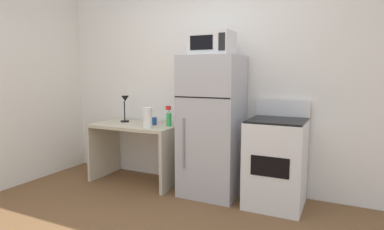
{
  "coord_description": "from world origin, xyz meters",
  "views": [
    {
      "loc": [
        1.49,
        -1.97,
        1.38
      ],
      "look_at": [
        -0.0,
        1.1,
        0.94
      ],
      "focal_mm": 29.72,
      "sensor_mm": 36.0,
      "label": 1
    }
  ],
  "objects_px": {
    "coffee_mug": "(154,121)",
    "refrigerator": "(212,126)",
    "desk_lamp": "(125,104)",
    "paper_towel_roll": "(147,118)",
    "desk": "(137,142)",
    "spray_bottle": "(169,118)",
    "oven_range": "(276,162)",
    "microwave": "(212,44)"
  },
  "relations": [
    {
      "from": "coffee_mug",
      "to": "refrigerator",
      "type": "relative_size",
      "value": 0.06
    },
    {
      "from": "desk_lamp",
      "to": "coffee_mug",
      "type": "xyz_separation_m",
      "value": [
        0.46,
        -0.02,
        -0.19
      ]
    },
    {
      "from": "paper_towel_roll",
      "to": "coffee_mug",
      "type": "height_order",
      "value": "paper_towel_roll"
    },
    {
      "from": "desk_lamp",
      "to": "paper_towel_roll",
      "type": "height_order",
      "value": "desk_lamp"
    },
    {
      "from": "desk",
      "to": "spray_bottle",
      "type": "relative_size",
      "value": 4.51
    },
    {
      "from": "oven_range",
      "to": "microwave",
      "type": "bearing_deg",
      "value": -178.7
    },
    {
      "from": "desk",
      "to": "refrigerator",
      "type": "distance_m",
      "value": 1.07
    },
    {
      "from": "refrigerator",
      "to": "paper_towel_roll",
      "type": "bearing_deg",
      "value": -167.05
    },
    {
      "from": "desk_lamp",
      "to": "oven_range",
      "type": "relative_size",
      "value": 0.32
    },
    {
      "from": "spray_bottle",
      "to": "coffee_mug",
      "type": "relative_size",
      "value": 2.62
    },
    {
      "from": "paper_towel_roll",
      "to": "oven_range",
      "type": "xyz_separation_m",
      "value": [
        1.49,
        0.17,
        -0.4
      ]
    },
    {
      "from": "desk_lamp",
      "to": "spray_bottle",
      "type": "xyz_separation_m",
      "value": [
        0.68,
        -0.03,
        -0.14
      ]
    },
    {
      "from": "desk",
      "to": "spray_bottle",
      "type": "bearing_deg",
      "value": 5.29
    },
    {
      "from": "coffee_mug",
      "to": "paper_towel_roll",
      "type": "bearing_deg",
      "value": -76.51
    },
    {
      "from": "desk",
      "to": "oven_range",
      "type": "relative_size",
      "value": 1.02
    },
    {
      "from": "refrigerator",
      "to": "microwave",
      "type": "relative_size",
      "value": 3.45
    },
    {
      "from": "desk",
      "to": "spray_bottle",
      "type": "height_order",
      "value": "spray_bottle"
    },
    {
      "from": "coffee_mug",
      "to": "microwave",
      "type": "relative_size",
      "value": 0.21
    },
    {
      "from": "desk_lamp",
      "to": "coffee_mug",
      "type": "bearing_deg",
      "value": -2.66
    },
    {
      "from": "paper_towel_roll",
      "to": "spray_bottle",
      "type": "xyz_separation_m",
      "value": [
        0.18,
        0.2,
        -0.02
      ]
    },
    {
      "from": "paper_towel_roll",
      "to": "spray_bottle",
      "type": "relative_size",
      "value": 0.96
    },
    {
      "from": "coffee_mug",
      "to": "refrigerator",
      "type": "height_order",
      "value": "refrigerator"
    },
    {
      "from": "desk",
      "to": "microwave",
      "type": "bearing_deg",
      "value": -0.41
    },
    {
      "from": "desk",
      "to": "spray_bottle",
      "type": "distance_m",
      "value": 0.56
    },
    {
      "from": "oven_range",
      "to": "paper_towel_roll",
      "type": "bearing_deg",
      "value": -173.51
    },
    {
      "from": "refrigerator",
      "to": "oven_range",
      "type": "bearing_deg",
      "value": -0.36
    },
    {
      "from": "paper_towel_roll",
      "to": "microwave",
      "type": "height_order",
      "value": "microwave"
    },
    {
      "from": "paper_towel_roll",
      "to": "oven_range",
      "type": "bearing_deg",
      "value": 6.49
    },
    {
      "from": "coffee_mug",
      "to": "microwave",
      "type": "bearing_deg",
      "value": -4.21
    },
    {
      "from": "paper_towel_roll",
      "to": "coffee_mug",
      "type": "xyz_separation_m",
      "value": [
        -0.05,
        0.21,
        -0.07
      ]
    },
    {
      "from": "microwave",
      "to": "paper_towel_roll",
      "type": "bearing_deg",
      "value": -168.59
    },
    {
      "from": "paper_towel_roll",
      "to": "refrigerator",
      "type": "bearing_deg",
      "value": 12.95
    },
    {
      "from": "paper_towel_roll",
      "to": "desk_lamp",
      "type": "bearing_deg",
      "value": 155.31
    },
    {
      "from": "desk",
      "to": "microwave",
      "type": "distance_m",
      "value": 1.58
    },
    {
      "from": "spray_bottle",
      "to": "oven_range",
      "type": "height_order",
      "value": "oven_range"
    },
    {
      "from": "desk",
      "to": "oven_range",
      "type": "xyz_separation_m",
      "value": [
        1.77,
        0.01,
        -0.05
      ]
    },
    {
      "from": "microwave",
      "to": "desk",
      "type": "bearing_deg",
      "value": 179.59
    },
    {
      "from": "paper_towel_roll",
      "to": "refrigerator",
      "type": "distance_m",
      "value": 0.78
    },
    {
      "from": "desk",
      "to": "oven_range",
      "type": "height_order",
      "value": "oven_range"
    },
    {
      "from": "desk_lamp",
      "to": "paper_towel_roll",
      "type": "relative_size",
      "value": 1.47
    },
    {
      "from": "desk",
      "to": "paper_towel_roll",
      "type": "height_order",
      "value": "paper_towel_roll"
    },
    {
      "from": "refrigerator",
      "to": "microwave",
      "type": "height_order",
      "value": "microwave"
    }
  ]
}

